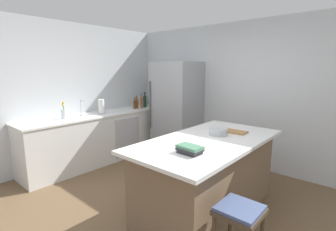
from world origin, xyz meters
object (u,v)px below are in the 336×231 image
at_px(kitchen_island, 207,175).
at_px(soda_bottle, 146,101).
at_px(olive_oil_bottle, 154,100).
at_px(cookbook_stack, 190,149).
at_px(vinegar_bottle, 142,102).
at_px(cutting_board, 234,132).
at_px(sink_faucet, 81,107).
at_px(bar_stool, 239,219).
at_px(syrup_bottle, 135,104).
at_px(refrigerator, 177,110).
at_px(wine_bottle, 145,101).
at_px(mixing_bowl, 218,132).
at_px(whiskey_bottle, 137,103).
at_px(flower_vase, 64,113).
at_px(paper_towel_roll, 101,107).

relative_size(kitchen_island, soda_bottle, 6.76).
height_order(olive_oil_bottle, cookbook_stack, olive_oil_bottle).
relative_size(vinegar_bottle, cutting_board, 0.94).
bearing_deg(sink_faucet, bar_stool, -8.15).
bearing_deg(kitchen_island, syrup_bottle, 158.21).
distance_m(refrigerator, soda_bottle, 0.92).
bearing_deg(wine_bottle, cookbook_stack, -35.38).
bearing_deg(bar_stool, vinegar_bottle, 149.93).
bearing_deg(wine_bottle, mixing_bowl, -22.72).
relative_size(sink_faucet, wine_bottle, 0.89).
bearing_deg(syrup_bottle, refrigerator, 24.66).
bearing_deg(whiskey_bottle, mixing_bowl, -18.26).
distance_m(whiskey_bottle, cutting_board, 2.63).
distance_m(refrigerator, sink_faucet, 1.84).
xyz_separation_m(whiskey_bottle, syrup_bottle, (0.04, -0.09, -0.01)).
xyz_separation_m(bar_stool, olive_oil_bottle, (-3.18, 2.23, 0.55)).
xyz_separation_m(flower_vase, cutting_board, (2.60, 1.07, -0.09)).
xyz_separation_m(refrigerator, cutting_board, (1.68, -0.86, -0.01)).
distance_m(kitchen_island, sink_faucet, 2.64).
height_order(flower_vase, paper_towel_roll, paper_towel_roll).
relative_size(bar_stool, vinegar_bottle, 2.01).
relative_size(refrigerator, vinegar_bottle, 6.03).
height_order(bar_stool, syrup_bottle, syrup_bottle).
height_order(refrigerator, paper_towel_roll, refrigerator).
height_order(bar_stool, cutting_board, cutting_board).
height_order(wine_bottle, syrup_bottle, wine_bottle).
bearing_deg(bar_stool, paper_towel_roll, 165.40).
xyz_separation_m(kitchen_island, mixing_bowl, (-0.02, 0.25, 0.50)).
bearing_deg(syrup_bottle, cookbook_stack, -30.81).
xyz_separation_m(refrigerator, bar_stool, (2.34, -2.05, -0.44)).
relative_size(vinegar_bottle, cookbook_stack, 1.19).
xyz_separation_m(wine_bottle, whiskey_bottle, (-0.05, -0.20, -0.04)).
xyz_separation_m(whiskey_bottle, cookbook_stack, (2.63, -1.63, -0.06)).
bearing_deg(vinegar_bottle, cookbook_stack, -33.90).
xyz_separation_m(paper_towel_roll, mixing_bowl, (2.45, 0.09, -0.09)).
height_order(bar_stool, vinegar_bottle, vinegar_bottle).
bearing_deg(flower_vase, syrup_bottle, 87.48).
xyz_separation_m(olive_oil_bottle, syrup_bottle, (-0.02, -0.57, -0.04)).
relative_size(refrigerator, cookbook_stack, 7.18).
relative_size(refrigerator, syrup_bottle, 7.94).
bearing_deg(cookbook_stack, whiskey_bottle, 148.17).
relative_size(kitchen_island, whiskey_bottle, 7.78).
distance_m(paper_towel_roll, vinegar_bottle, 1.00).
distance_m(kitchen_island, soda_bottle, 2.93).
relative_size(wine_bottle, mixing_bowl, 1.44).
xyz_separation_m(cookbook_stack, mixing_bowl, (-0.14, 0.81, 0.00)).
height_order(bar_stool, olive_oil_bottle, olive_oil_bottle).
bearing_deg(cookbook_stack, vinegar_bottle, 146.10).
bearing_deg(soda_bottle, whiskey_bottle, -85.41).
distance_m(paper_towel_roll, wine_bottle, 1.11).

